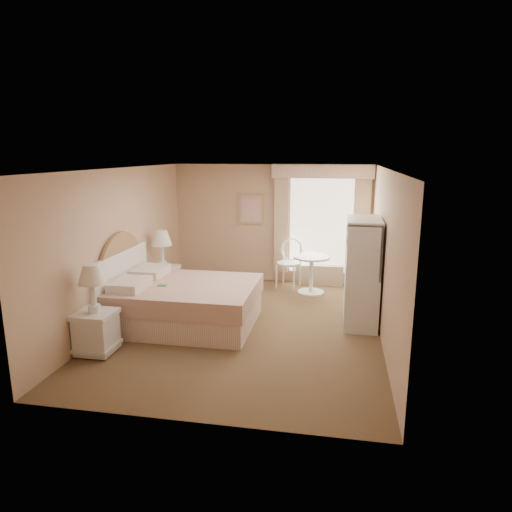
% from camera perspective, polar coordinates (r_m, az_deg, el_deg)
% --- Properties ---
extents(room, '(4.21, 5.51, 2.51)m').
position_cam_1_polar(room, '(7.10, -1.28, 0.71)').
color(room, brown).
rests_on(room, ground).
extents(window, '(2.05, 0.22, 2.51)m').
position_cam_1_polar(window, '(9.57, 8.14, 4.29)').
color(window, white).
rests_on(window, room).
extents(framed_art, '(0.52, 0.04, 0.62)m').
position_cam_1_polar(framed_art, '(9.77, -0.67, 5.83)').
color(framed_art, tan).
rests_on(framed_art, room).
extents(bed, '(2.30, 1.81, 1.60)m').
position_cam_1_polar(bed, '(7.54, -9.75, -5.59)').
color(bed, tan).
rests_on(bed, room).
extents(nightstand_near, '(0.52, 0.52, 1.25)m').
position_cam_1_polar(nightstand_near, '(6.72, -19.44, -7.66)').
color(nightstand_near, silver).
rests_on(nightstand_near, room).
extents(nightstand_far, '(0.54, 0.54, 1.30)m').
position_cam_1_polar(nightstand_far, '(8.84, -11.55, -2.17)').
color(nightstand_far, silver).
rests_on(nightstand_far, room).
extents(round_table, '(0.71, 0.71, 0.75)m').
position_cam_1_polar(round_table, '(9.07, 6.94, -1.57)').
color(round_table, white).
rests_on(round_table, room).
extents(cafe_chair, '(0.59, 0.59, 1.01)m').
position_cam_1_polar(cafe_chair, '(9.45, 4.24, -0.38)').
color(cafe_chair, white).
rests_on(cafe_chair, room).
extents(armoire, '(0.52, 1.04, 1.73)m').
position_cam_1_polar(armoire, '(7.55, 13.08, -3.04)').
color(armoire, silver).
rests_on(armoire, room).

